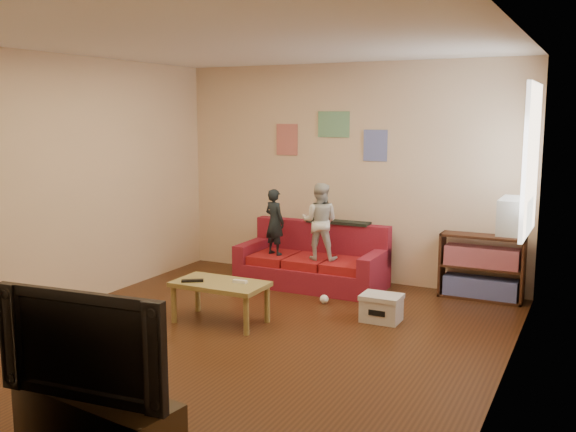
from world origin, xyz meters
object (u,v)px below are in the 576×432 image
at_px(child_a, 275,222).
at_px(television, 93,340).
at_px(child_b, 320,221).
at_px(bookshelf, 481,271).
at_px(sofa, 313,264).
at_px(coffee_table, 220,288).
at_px(file_box, 381,308).
at_px(tv_stand, 97,426).

bearing_deg(child_a, television, 121.82).
bearing_deg(child_b, child_a, -11.38).
relative_size(child_a, bookshelf, 0.88).
relative_size(sofa, child_a, 2.18).
bearing_deg(child_a, bookshelf, -150.13).
bearing_deg(television, coffee_table, 100.74).
relative_size(coffee_table, bookshelf, 1.01).
xyz_separation_m(bookshelf, file_box, (-0.76, -1.26, -0.19)).
relative_size(child_a, television, 0.71).
distance_m(child_a, tv_stand, 4.23).
height_order(sofa, child_b, child_b).
distance_m(tv_stand, television, 0.54).
bearing_deg(television, tv_stand, 0.00).
xyz_separation_m(coffee_table, file_box, (1.44, 0.76, -0.22)).
bearing_deg(tv_stand, child_b, 101.92).
bearing_deg(tv_stand, child_a, 110.12).
height_order(sofa, television, television).
xyz_separation_m(coffee_table, bookshelf, (2.20, 2.01, -0.03)).
bearing_deg(file_box, television, -102.42).
relative_size(sofa, bookshelf, 1.92).
distance_m(sofa, coffee_table, 1.74).
bearing_deg(tv_stand, television, 0.00).
bearing_deg(television, file_box, 72.50).
height_order(coffee_table, television, television).
bearing_deg(coffee_table, child_b, 75.61).
height_order(bookshelf, file_box, bookshelf).
distance_m(child_b, tv_stand, 4.15).
relative_size(child_b, tv_stand, 0.80).
bearing_deg(sofa, child_b, -47.27).
distance_m(sofa, television, 4.31).
relative_size(sofa, child_b, 1.94).
bearing_deg(coffee_table, tv_stand, -74.19).
height_order(sofa, tv_stand, sofa).
xyz_separation_m(sofa, child_a, (-0.45, -0.16, 0.52)).
distance_m(coffee_table, bookshelf, 2.98).
height_order(child_a, bookshelf, child_a).
bearing_deg(television, child_a, 97.54).
relative_size(child_b, television, 0.80).
relative_size(coffee_table, tv_stand, 0.82).
bearing_deg(tv_stand, bookshelf, 79.42).
bearing_deg(file_box, bookshelf, 58.85).
distance_m(child_b, file_box, 1.48).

